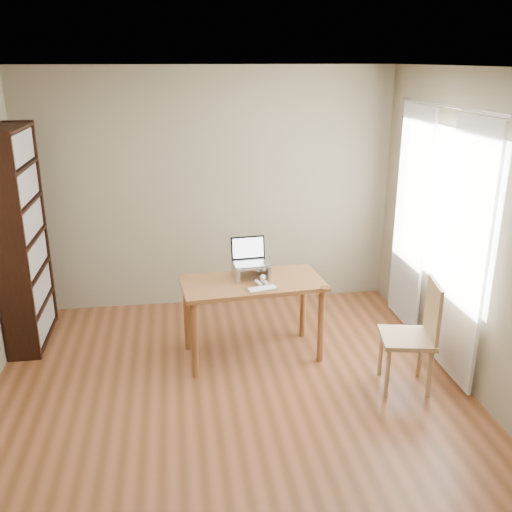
{
  "coord_description": "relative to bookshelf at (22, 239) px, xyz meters",
  "views": [
    {
      "loc": [
        -0.39,
        -3.83,
        2.66
      ],
      "look_at": [
        0.3,
        0.9,
        1.0
      ],
      "focal_mm": 40.0,
      "sensor_mm": 36.0,
      "label": 1
    }
  ],
  "objects": [
    {
      "name": "laptop",
      "position": [
        2.11,
        -0.5,
        -0.11
      ],
      "size": [
        0.34,
        0.29,
        0.23
      ],
      "rotation": [
        0.0,
        0.0,
        0.09
      ],
      "color": "silver",
      "rests_on": "laptop_stand"
    },
    {
      "name": "chair",
      "position": [
        3.38,
        -1.36,
        -0.53
      ],
      "size": [
        0.5,
        0.5,
        0.96
      ],
      "rotation": [
        0.0,
        0.0,
        -0.19
      ],
      "color": "tan",
      "rests_on": "ground"
    },
    {
      "name": "desk",
      "position": [
        2.11,
        -0.63,
        -0.41
      ],
      "size": [
        1.33,
        0.75,
        0.75
      ],
      "rotation": [
        0.0,
        0.0,
        0.09
      ],
      "color": "brown",
      "rests_on": "ground"
    },
    {
      "name": "keyboard",
      "position": [
        2.16,
        -0.85,
        -0.29
      ],
      "size": [
        0.28,
        0.17,
        0.02
      ],
      "rotation": [
        0.0,
        0.0,
        0.23
      ],
      "color": "silver",
      "rests_on": "desk"
    },
    {
      "name": "laptop_stand",
      "position": [
        2.11,
        -0.55,
        -0.22
      ],
      "size": [
        0.32,
        0.25,
        0.13
      ],
      "rotation": [
        0.0,
        0.0,
        0.09
      ],
      "color": "silver",
      "rests_on": "desk"
    },
    {
      "name": "bookshelf",
      "position": [
        0.0,
        0.0,
        0.0
      ],
      "size": [
        0.3,
        0.9,
        2.1
      ],
      "color": "black",
      "rests_on": "ground"
    },
    {
      "name": "room",
      "position": [
        1.86,
        -1.54,
        0.25
      ],
      "size": [
        4.04,
        4.54,
        2.64
      ],
      "color": "#562F16",
      "rests_on": "ground"
    },
    {
      "name": "curtains",
      "position": [
        3.75,
        -0.75,
        0.12
      ],
      "size": [
        0.03,
        1.9,
        2.25
      ],
      "color": "silver",
      "rests_on": "ground"
    },
    {
      "name": "cat",
      "position": [
        2.13,
        -0.52,
        -0.23
      ],
      "size": [
        0.26,
        0.49,
        0.16
      ],
      "rotation": [
        0.0,
        0.0,
        0.29
      ],
      "color": "#4C423B",
      "rests_on": "desk"
    },
    {
      "name": "coaster",
      "position": [
        2.72,
        -0.89,
        -0.3
      ],
      "size": [
        0.1,
        0.1,
        0.01
      ],
      "primitive_type": "cylinder",
      "color": "#52371C",
      "rests_on": "desk"
    }
  ]
}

